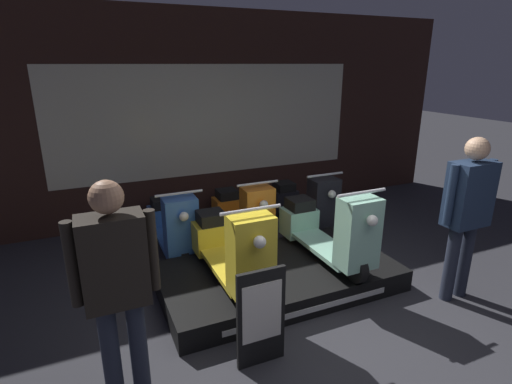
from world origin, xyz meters
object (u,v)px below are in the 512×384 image
at_px(scooter_backrow_1, 243,214).
at_px(price_sign_board, 261,317).
at_px(scooter_display_right, 329,230).
at_px(person_left_browsing, 116,278).
at_px(scooter_backrow_0, 172,225).
at_px(scooter_display_left, 231,249).
at_px(scooter_backrow_2, 304,204).
at_px(person_right_browsing, 467,206).

distance_m(scooter_backrow_1, price_sign_board, 2.53).
height_order(scooter_display_right, scooter_backrow_1, scooter_display_right).
bearing_deg(person_left_browsing, scooter_backrow_0, 69.55).
xyz_separation_m(scooter_display_right, person_left_browsing, (-2.33, -0.87, 0.39)).
height_order(scooter_display_left, scooter_backrow_0, scooter_display_left).
xyz_separation_m(scooter_display_right, scooter_backrow_2, (0.54, 1.45, -0.24)).
distance_m(scooter_display_right, price_sign_board, 1.59).
relative_size(scooter_display_left, scooter_backrow_0, 1.00).
distance_m(scooter_display_right, person_left_browsing, 2.52).
bearing_deg(person_right_browsing, scooter_backrow_2, 102.20).
xyz_separation_m(scooter_backrow_0, price_sign_board, (0.19, -2.39, 0.07)).
bearing_deg(person_left_browsing, scooter_backrow_1, 51.13).
xyz_separation_m(scooter_display_left, scooter_backrow_1, (0.71, 1.45, -0.24)).
bearing_deg(scooter_backrow_2, scooter_backrow_0, 180.00).
bearing_deg(scooter_display_left, scooter_backrow_1, 63.79).
bearing_deg(scooter_display_left, price_sign_board, -95.95).
distance_m(scooter_backrow_1, scooter_backrow_2, 1.00).
xyz_separation_m(scooter_backrow_2, price_sign_board, (-1.82, -2.39, 0.07)).
relative_size(scooter_backrow_1, person_left_browsing, 0.93).
distance_m(scooter_backrow_2, price_sign_board, 3.00).
bearing_deg(scooter_display_left, scooter_backrow_0, 101.42).
bearing_deg(scooter_backrow_1, person_right_browsing, -57.00).
relative_size(scooter_backrow_1, scooter_backrow_2, 1.00).
distance_m(scooter_display_right, scooter_backrow_0, 2.07).
bearing_deg(scooter_backrow_2, scooter_backrow_1, 180.00).
distance_m(scooter_backrow_0, person_right_browsing, 3.48).
relative_size(scooter_backrow_1, person_right_browsing, 0.91).
relative_size(scooter_display_left, scooter_backrow_1, 1.00).
bearing_deg(scooter_backrow_0, scooter_backrow_2, 0.00).
bearing_deg(scooter_display_right, scooter_backrow_2, 69.37).
bearing_deg(price_sign_board, person_right_browsing, 1.78).
height_order(scooter_display_right, person_left_browsing, person_left_browsing).
distance_m(scooter_display_left, scooter_display_right, 1.17).
xyz_separation_m(person_left_browsing, price_sign_board, (1.06, -0.07, -0.57)).
bearing_deg(price_sign_board, scooter_display_right, 36.60).
bearing_deg(scooter_backrow_2, person_left_browsing, -141.10).
relative_size(scooter_display_left, person_right_browsing, 0.91).
height_order(person_right_browsing, price_sign_board, person_right_browsing).
relative_size(scooter_display_right, price_sign_board, 1.82).
bearing_deg(scooter_backrow_1, person_left_browsing, -128.87).
height_order(scooter_backrow_2, person_right_browsing, person_right_browsing).
height_order(scooter_backrow_0, person_right_browsing, person_right_browsing).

